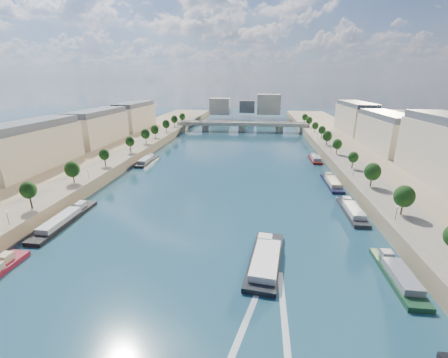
# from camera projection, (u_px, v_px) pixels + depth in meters

# --- Properties ---
(ground) EXTENTS (700.00, 700.00, 0.00)m
(ground) POSITION_uv_depth(u_px,v_px,m) (228.00, 173.00, 142.88)
(ground) COLOR #0B2734
(ground) RESTS_ON ground
(quay_left) EXTENTS (44.00, 520.00, 5.00)m
(quay_left) POSITION_uv_depth(u_px,v_px,m) (85.00, 164.00, 149.69)
(quay_left) COLOR #9E8460
(quay_left) RESTS_ON ground
(quay_right) EXTENTS (44.00, 520.00, 5.00)m
(quay_right) POSITION_uv_depth(u_px,v_px,m) (387.00, 173.00, 134.49)
(quay_right) COLOR #9E8460
(quay_right) RESTS_ON ground
(pave_left) EXTENTS (14.00, 520.00, 0.10)m
(pave_left) POSITION_uv_depth(u_px,v_px,m) (113.00, 160.00, 147.30)
(pave_left) COLOR gray
(pave_left) RESTS_ON quay_left
(pave_right) EXTENTS (14.00, 520.00, 0.10)m
(pave_right) POSITION_uv_depth(u_px,v_px,m) (353.00, 167.00, 135.28)
(pave_right) COLOR gray
(pave_right) RESTS_ON quay_right
(trees_left) EXTENTS (4.80, 268.80, 8.26)m
(trees_left) POSITION_uv_depth(u_px,v_px,m) (118.00, 148.00, 147.27)
(trees_left) COLOR #382B1E
(trees_left) RESTS_ON ground
(trees_right) EXTENTS (4.80, 268.80, 8.26)m
(trees_right) POSITION_uv_depth(u_px,v_px,m) (344.00, 150.00, 143.21)
(trees_right) COLOR #382B1E
(trees_right) RESTS_ON ground
(lamps_left) EXTENTS (0.36, 200.36, 4.28)m
(lamps_left) POSITION_uv_depth(u_px,v_px,m) (112.00, 160.00, 136.54)
(lamps_left) COLOR black
(lamps_left) RESTS_ON ground
(lamps_right) EXTENTS (0.36, 200.36, 4.28)m
(lamps_right) POSITION_uv_depth(u_px,v_px,m) (341.00, 158.00, 139.61)
(lamps_right) COLOR black
(lamps_right) RESTS_ON ground
(buildings_left) EXTENTS (16.00, 226.00, 23.20)m
(buildings_left) POSITION_uv_depth(u_px,v_px,m) (71.00, 132.00, 158.00)
(buildings_left) COLOR beige
(buildings_left) RESTS_ON ground
(buildings_right) EXTENTS (16.00, 226.00, 23.20)m
(buildings_right) POSITION_uv_depth(u_px,v_px,m) (411.00, 138.00, 140.06)
(buildings_right) COLOR beige
(buildings_right) RESTS_ON ground
(skyline) EXTENTS (79.00, 42.00, 22.00)m
(skyline) POSITION_uv_depth(u_px,v_px,m) (250.00, 105.00, 345.04)
(skyline) COLOR beige
(skyline) RESTS_ON ground
(bridge) EXTENTS (112.00, 12.00, 8.15)m
(bridge) POSITION_uv_depth(u_px,v_px,m) (242.00, 125.00, 257.96)
(bridge) COLOR #C1B79E
(bridge) RESTS_ON ground
(tour_barge) EXTENTS (10.46, 26.05, 3.61)m
(tour_barge) POSITION_uv_depth(u_px,v_px,m) (265.00, 259.00, 72.60)
(tour_barge) COLOR black
(tour_barge) RESTS_ON ground
(wake) EXTENTS (10.93, 26.01, 0.04)m
(wake) POSITION_uv_depth(u_px,v_px,m) (267.00, 313.00, 57.16)
(wake) COLOR silver
(wake) RESTS_ON ground
(moored_barges_left) EXTENTS (5.00, 160.91, 3.60)m
(moored_barges_left) POSITION_uv_depth(u_px,v_px,m) (54.00, 228.00, 88.06)
(moored_barges_left) COLOR #181B35
(moored_barges_left) RESTS_ON ground
(moored_barges_right) EXTENTS (5.00, 159.39, 3.60)m
(moored_barges_right) POSITION_uv_depth(u_px,v_px,m) (358.00, 219.00, 93.87)
(moored_barges_right) COLOR black
(moored_barges_right) RESTS_ON ground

